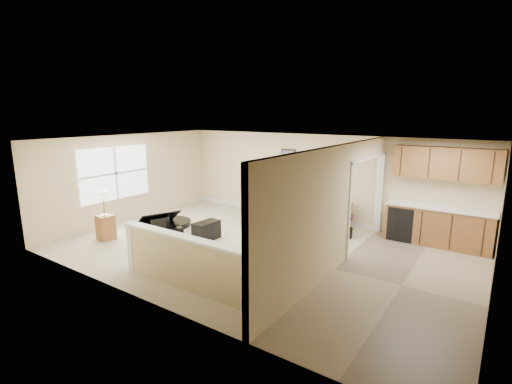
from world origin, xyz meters
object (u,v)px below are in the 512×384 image
Objects in this scene: loveseat at (318,214)px; accent_table at (279,203)px; small_plant at (346,227)px; palm_plant at (261,196)px; piano at (156,210)px; lamp_stand at (105,219)px; piano_bench at (206,231)px.

accent_table is at bearing 178.44° from loveseat.
loveseat is at bearing 157.47° from small_plant.
palm_plant is at bearing 173.03° from loveseat.
accent_table is (2.28, 2.64, -0.03)m from piano.
accent_table is 4.75m from lamp_stand.
small_plant is (0.97, -0.40, -0.10)m from loveseat.
loveseat is at bearing -6.98° from palm_plant.
lamp_stand reaches higher than small_plant.
piano_bench is 0.90× the size of accent_table.
lamp_stand is (-4.87, -3.52, 0.26)m from small_plant.
piano_bench is at bearing -125.72° from loveseat.
accent_table is 0.63× the size of lamp_stand.
piano_bench is at bearing 33.78° from lamp_stand.
piano_bench is 2.64m from accent_table.
lamp_stand is at bearing -123.61° from accent_table.
loveseat is 1.06m from small_plant.
small_plant is at bearing 35.85° from lamp_stand.
small_plant is at bearing -12.25° from palm_plant.
small_plant is at bearing -22.52° from loveseat.
palm_plant is 2.06× the size of small_plant.
small_plant is 6.02m from lamp_stand.
lamp_stand is at bearing -146.22° from piano_bench.
loveseat is 2.15× the size of accent_table.
piano_bench is 2.81m from palm_plant.
loveseat is at bearing -1.58° from accent_table.
piano is 2.41× the size of accent_table.
accent_table is 0.61× the size of palm_plant.
palm_plant is at bearing 65.87° from lamp_stand.
lamp_stand is at bearing -82.62° from piano.
piano is 1.36m from lamp_stand.
piano_bench is (1.73, 0.08, -0.29)m from piano.
loveseat is 5.54m from lamp_stand.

